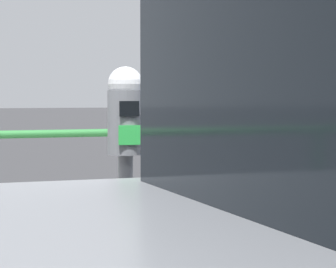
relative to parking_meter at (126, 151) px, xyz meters
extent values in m
cylinder|color=slate|center=(0.00, 0.00, -0.52)|extent=(0.07, 0.07, 1.00)
cylinder|color=slate|center=(0.00, 0.00, 0.13)|extent=(0.17, 0.17, 0.30)
sphere|color=silver|center=(0.00, 0.00, 0.31)|extent=(0.16, 0.16, 0.16)
cube|color=black|center=(-0.01, -0.09, 0.20)|extent=(0.09, 0.02, 0.07)
cube|color=green|center=(-0.01, -0.09, 0.08)|extent=(0.10, 0.02, 0.09)
cylinder|color=slate|center=(0.75, 0.09, -0.58)|extent=(0.15, 0.15, 0.88)
cylinder|color=slate|center=(0.55, 0.05, -0.58)|extent=(0.15, 0.15, 0.88)
cube|color=#2D478C|center=(0.65, 0.07, 0.20)|extent=(0.50, 0.31, 0.66)
sphere|color=tan|center=(0.65, 0.07, 0.65)|extent=(0.24, 0.24, 0.24)
cylinder|color=#2D478C|center=(0.92, 0.13, 0.22)|extent=(0.09, 0.09, 0.63)
cylinder|color=#2D478C|center=(0.42, -0.19, 0.34)|extent=(0.19, 0.53, 0.49)
cylinder|color=#2D7A38|center=(0.39, 2.26, -0.03)|extent=(24.00, 0.06, 0.06)
cylinder|color=#2D7A38|center=(0.39, 2.26, -0.48)|extent=(24.00, 0.05, 0.05)
cylinder|color=#2D7A38|center=(1.48, 2.26, -0.53)|extent=(0.06, 0.06, 0.99)
camera|label=1|loc=(-0.99, -3.32, 0.26)|focal=79.07mm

